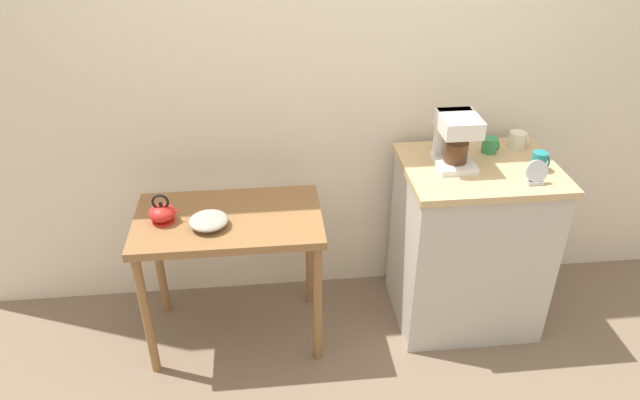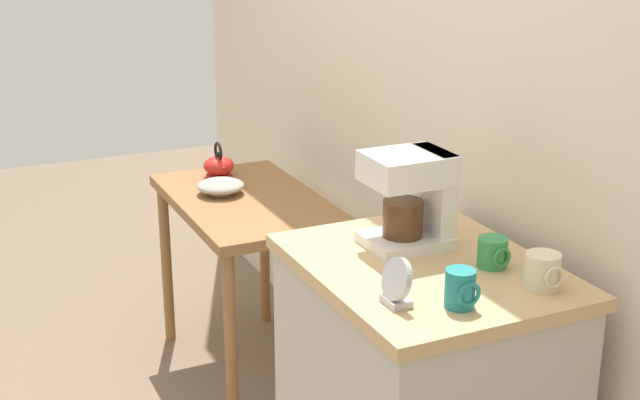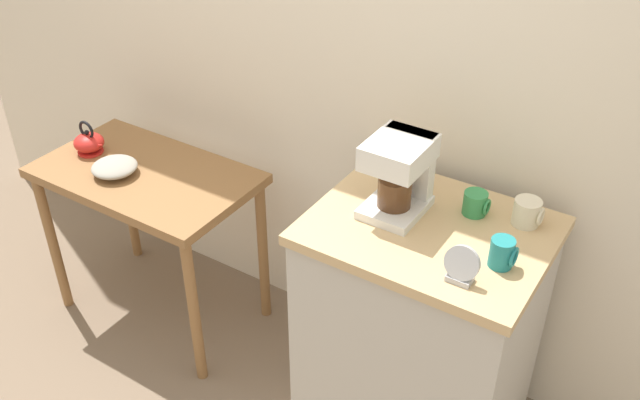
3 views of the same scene
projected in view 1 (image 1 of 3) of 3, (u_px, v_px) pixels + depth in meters
The scene contains 11 objects.
ground_plane at pixel (342, 322), 3.25m from camera, with size 8.00×8.00×0.00m, color #7A6651.
back_wall at pixel (355, 49), 2.89m from camera, with size 4.40×0.10×2.80m, color beige.
wooden_table at pixel (230, 235), 2.85m from camera, with size 0.90×0.53×0.74m.
kitchen_counter at pixel (469, 244), 3.08m from camera, with size 0.75×0.60×0.93m.
bowl_stoneware at pixel (209, 221), 2.71m from camera, with size 0.18×0.18×0.06m.
teakettle at pixel (162, 213), 2.74m from camera, with size 0.15×0.13×0.15m.
coffee_maker at pixel (456, 137), 2.79m from camera, with size 0.18×0.22×0.26m.
mug_small_cream at pixel (518, 140), 2.99m from camera, with size 0.09×0.09×0.09m.
mug_tall_green at pixel (490, 145), 2.95m from camera, with size 0.08×0.08×0.08m.
mug_dark_teal at pixel (540, 161), 2.78m from camera, with size 0.08×0.07×0.09m.
table_clock at pixel (536, 173), 2.66m from camera, with size 0.10×0.05×0.12m.
Camera 1 is at (-0.37, -2.41, 2.26)m, focal length 32.89 mm.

